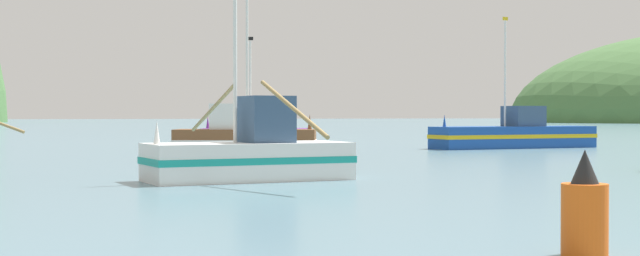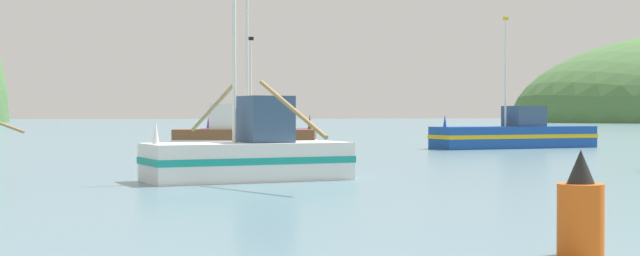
% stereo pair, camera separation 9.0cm
% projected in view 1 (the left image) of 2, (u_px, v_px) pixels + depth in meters
% --- Properties ---
extents(fishing_boat_white, '(6.65, 11.24, 7.11)m').
position_uv_depth(fishing_boat_white, '(251.00, 155.00, 28.21)').
color(fishing_boat_white, white).
rests_on(fishing_boat_white, ground).
extents(fishing_boat_brown, '(6.87, 3.97, 8.03)m').
position_uv_depth(fishing_boat_brown, '(243.00, 140.00, 42.12)').
color(fishing_boat_brown, brown).
rests_on(fishing_boat_brown, ground).
extents(fishing_boat_blue, '(10.67, 3.79, 7.73)m').
position_uv_depth(fishing_boat_blue, '(515.00, 135.00, 53.90)').
color(fishing_boat_blue, '#19479E').
rests_on(fishing_boat_blue, ground).
extents(fishing_boat_purple, '(6.64, 4.42, 6.54)m').
position_uv_depth(fishing_boat_purple, '(257.00, 135.00, 53.39)').
color(fishing_boat_purple, '#6B2D84').
rests_on(fishing_boat_purple, ground).
extents(channel_buoy, '(0.68, 0.68, 1.56)m').
position_uv_depth(channel_buoy, '(585.00, 212.00, 13.27)').
color(channel_buoy, '#E55914').
rests_on(channel_buoy, ground).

